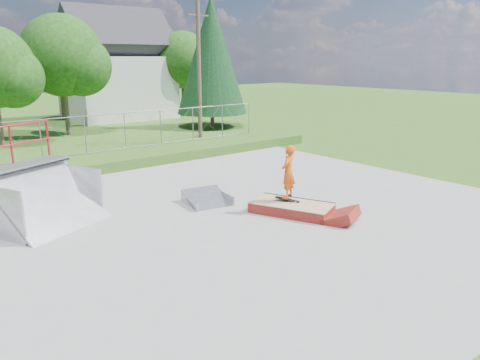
% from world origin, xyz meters
% --- Properties ---
extents(ground, '(120.00, 120.00, 0.00)m').
position_xyz_m(ground, '(0.00, 0.00, 0.00)').
color(ground, '#3A611B').
rests_on(ground, ground).
extents(concrete_pad, '(20.00, 16.00, 0.04)m').
position_xyz_m(concrete_pad, '(0.00, 0.00, 0.02)').
color(concrete_pad, gray).
rests_on(concrete_pad, ground).
extents(grass_berm, '(24.00, 3.00, 0.50)m').
position_xyz_m(grass_berm, '(0.00, 9.50, 0.25)').
color(grass_berm, '#3A611B').
rests_on(grass_berm, ground).
extents(grind_box, '(2.14, 2.84, 0.38)m').
position_xyz_m(grind_box, '(2.26, -0.76, 0.19)').
color(grind_box, maroon).
rests_on(grind_box, concrete_pad).
extents(quarter_pipe, '(3.71, 3.47, 2.95)m').
position_xyz_m(quarter_pipe, '(-4.17, 3.17, 1.47)').
color(quarter_pipe, '#9A9BA1').
rests_on(quarter_pipe, concrete_pad).
extents(flat_bank_ramp, '(1.60, 1.68, 0.42)m').
position_xyz_m(flat_bank_ramp, '(0.77, 1.79, 0.21)').
color(flat_bank_ramp, '#9A9BA1').
rests_on(flat_bank_ramp, concrete_pad).
extents(skateboard, '(0.64, 0.78, 0.13)m').
position_xyz_m(skateboard, '(2.29, -0.54, 0.43)').
color(skateboard, black).
rests_on(skateboard, grind_box).
extents(skater, '(0.74, 0.64, 1.72)m').
position_xyz_m(skater, '(2.29, -0.54, 1.29)').
color(skater, '#EC5714').
rests_on(skater, grind_box).
extents(chain_link_fence, '(20.00, 0.06, 1.80)m').
position_xyz_m(chain_link_fence, '(0.00, 10.50, 1.40)').
color(chain_link_fence, gray).
rests_on(chain_link_fence, grass_berm).
extents(gable_house, '(8.40, 6.08, 8.94)m').
position_xyz_m(gable_house, '(9.00, 26.00, 3.84)').
color(gable_house, silver).
rests_on(gable_house, ground).
extents(utility_pole, '(0.24, 0.24, 8.00)m').
position_xyz_m(utility_pole, '(7.50, 12.00, 4.00)').
color(utility_pole, '#503D32').
rests_on(utility_pole, ground).
extents(tree_center, '(5.44, 5.12, 7.60)m').
position_xyz_m(tree_center, '(2.78, 19.81, 4.85)').
color(tree_center, '#503D32').
rests_on(tree_center, ground).
extents(tree_right_far, '(5.10, 4.80, 7.12)m').
position_xyz_m(tree_right_far, '(14.27, 23.82, 4.54)').
color(tree_right_far, '#503D32').
rests_on(tree_right_far, ground).
extents(tree_back_mid, '(4.08, 3.84, 5.70)m').
position_xyz_m(tree_back_mid, '(5.21, 27.86, 3.63)').
color(tree_back_mid, '#503D32').
rests_on(tree_back_mid, ground).
extents(conifer_tree, '(5.04, 5.04, 9.10)m').
position_xyz_m(conifer_tree, '(12.00, 17.00, 5.05)').
color(conifer_tree, '#503D32').
rests_on(conifer_tree, ground).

